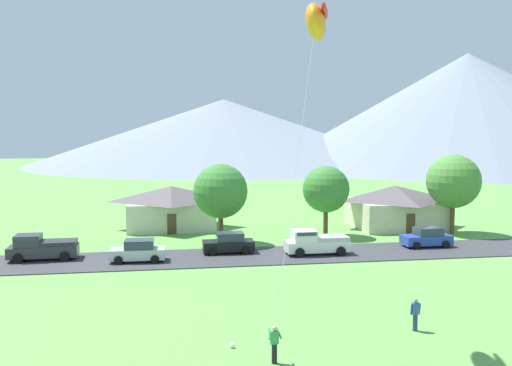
{
  "coord_description": "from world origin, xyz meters",
  "views": [
    {
      "loc": [
        -6.64,
        -14.12,
        10.12
      ],
      "look_at": [
        -1.68,
        16.86,
        7.18
      ],
      "focal_mm": 39.38,
      "sensor_mm": 36.0,
      "label": 1
    }
  ],
  "objects": [
    {
      "name": "road_strip",
      "position": [
        0.0,
        29.79,
        0.04
      ],
      "size": [
        160.0,
        6.63,
        0.08
      ],
      "primitive_type": "cube",
      "color": "#38383D",
      "rests_on": "ground"
    },
    {
      "name": "mountain_far_west_ridge",
      "position": [
        77.6,
        134.66,
        15.91
      ],
      "size": [
        112.4,
        112.4,
        31.82
      ],
      "primitive_type": "cone",
      "color": "gray",
      "rests_on": "ground"
    },
    {
      "name": "mountain_far_east_ridge",
      "position": [
        10.73,
        156.45,
        9.77
      ],
      "size": [
        115.67,
        115.67,
        19.55
      ],
      "primitive_type": "cone",
      "color": "gray",
      "rests_on": "ground"
    },
    {
      "name": "house_leftmost",
      "position": [
        -6.21,
        44.41,
        2.27
      ],
      "size": [
        9.46,
        7.93,
        4.39
      ],
      "color": "beige",
      "rests_on": "ground"
    },
    {
      "name": "house_left_center",
      "position": [
        16.98,
        41.23,
        2.27
      ],
      "size": [
        9.16,
        8.59,
        4.39
      ],
      "color": "beige",
      "rests_on": "ground"
    },
    {
      "name": "tree_near_left",
      "position": [
        8.4,
        37.44,
        4.52
      ],
      "size": [
        4.48,
        4.48,
        6.78
      ],
      "color": "brown",
      "rests_on": "ground"
    },
    {
      "name": "tree_left_of_center",
      "position": [
        21.08,
        36.73,
        5.17
      ],
      "size": [
        5.25,
        5.25,
        7.81
      ],
      "color": "brown",
      "rests_on": "ground"
    },
    {
      "name": "tree_right_of_center",
      "position": [
        -1.9,
        35.56,
        4.72
      ],
      "size": [
        4.88,
        4.88,
        7.17
      ],
      "color": "brown",
      "rests_on": "ground"
    },
    {
      "name": "parked_car_silver_west_end",
      "position": [
        -8.9,
        29.29,
        0.87
      ],
      "size": [
        4.26,
        2.18,
        1.68
      ],
      "color": "#B7BCC1",
      "rests_on": "road_strip"
    },
    {
      "name": "parked_car_blue_mid_west",
      "position": [
        15.6,
        30.95,
        0.87
      ],
      "size": [
        4.27,
        2.21,
        1.68
      ],
      "color": "#2847A8",
      "rests_on": "road_strip"
    },
    {
      "name": "parked_car_black_east_end",
      "position": [
        -1.67,
        31.22,
        0.87
      ],
      "size": [
        4.21,
        2.09,
        1.68
      ],
      "color": "black",
      "rests_on": "road_strip"
    },
    {
      "name": "pickup_truck_white_west_side",
      "position": [
        5.28,
        29.62,
        1.06
      ],
      "size": [
        5.22,
        2.36,
        1.99
      ],
      "color": "white",
      "rests_on": "road_strip"
    },
    {
      "name": "pickup_truck_charcoal_east_side",
      "position": [
        -16.38,
        31.07,
        1.06
      ],
      "size": [
        5.27,
        2.47,
        1.99
      ],
      "color": "#333338",
      "rests_on": "road_strip"
    },
    {
      "name": "kite_flyer_with_kite",
      "position": [
        0.47,
        12.32,
        14.99
      ],
      "size": [
        3.96,
        5.11,
        16.21
      ],
      "color": "black",
      "rests_on": "ground"
    },
    {
      "name": "watcher_person",
      "position": [
        5.7,
        11.87,
        0.88
      ],
      "size": [
        0.56,
        0.24,
        1.68
      ],
      "color": "navy",
      "rests_on": "ground"
    },
    {
      "name": "soccer_ball",
      "position": [
        -3.73,
        11.09,
        0.12
      ],
      "size": [
        0.24,
        0.24,
        0.24
      ],
      "primitive_type": "sphere",
      "color": "white",
      "rests_on": "ground"
    }
  ]
}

